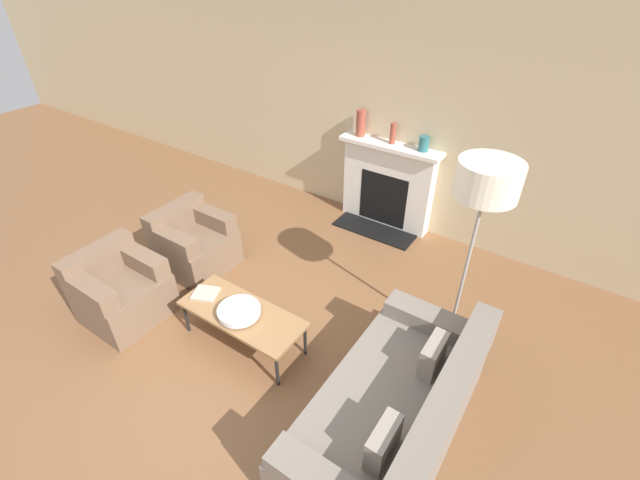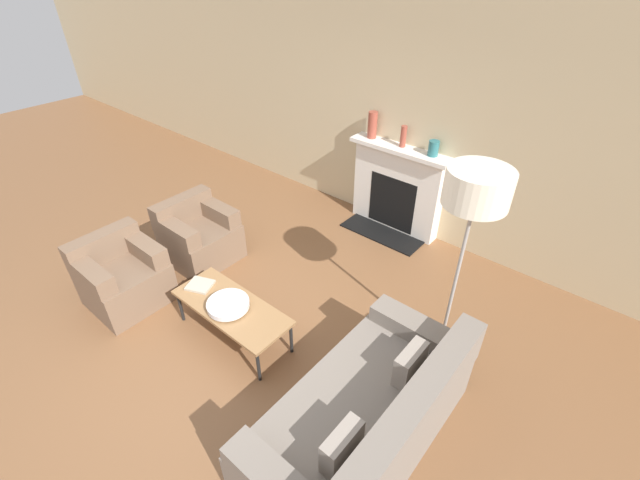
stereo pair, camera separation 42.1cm
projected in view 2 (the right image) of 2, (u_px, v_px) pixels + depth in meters
ground_plane at (213, 345)px, 4.13m from camera, size 18.00×18.00×0.00m
wall_back at (397, 116)px, 5.21m from camera, size 18.00×0.06×2.90m
fireplace at (396, 190)px, 5.54m from camera, size 1.33×0.59×1.15m
couch at (366, 418)px, 3.17m from camera, size 0.95×1.87×0.83m
armchair_near at (123, 277)px, 4.49m from camera, size 0.73×0.75×0.75m
armchair_far at (199, 236)px, 5.10m from camera, size 0.73×0.75×0.75m
coffee_table at (231, 308)px, 4.03m from camera, size 1.22×0.50×0.40m
bowl at (228, 305)px, 3.97m from camera, size 0.39×0.39×0.07m
book at (200, 285)px, 4.24m from camera, size 0.30×0.28×0.02m
floor_lamp at (475, 199)px, 3.16m from camera, size 0.49×0.49×1.88m
mantel_vase_left at (372, 125)px, 5.34m from camera, size 0.12×0.12×0.33m
mantel_vase_center_left at (403, 136)px, 5.13m from camera, size 0.07×0.07×0.26m
mantel_vase_center_right at (433, 148)px, 4.94m from camera, size 0.12×0.12×0.18m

